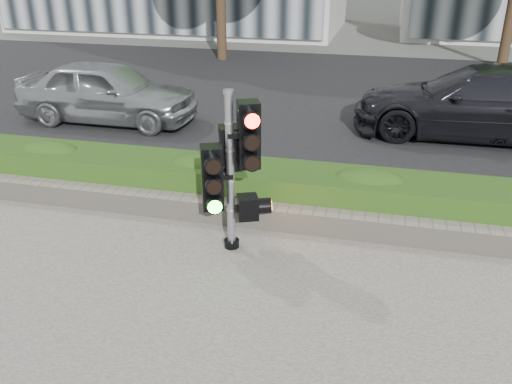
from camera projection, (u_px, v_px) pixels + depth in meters
The scene contains 8 objects.
ground at pixel (230, 299), 6.63m from camera, with size 120.00×120.00×0.00m, color #51514C.
road at pixel (327, 96), 15.46m from camera, with size 60.00×13.00×0.02m, color black.
curb at pixel (280, 191), 9.38m from camera, with size 60.00×0.25×0.12m, color gray.
stone_wall at pixel (264, 215), 8.22m from camera, with size 12.00×0.32×0.34m, color gray.
hedge at pixel (273, 188), 8.73m from camera, with size 12.00×1.00×0.68m, color #447122.
traffic_signal at pixel (232, 164), 7.22m from camera, with size 0.82×0.73×2.26m.
car_silver at pixel (107, 92), 12.91m from camera, with size 1.73×4.29×1.46m, color #A4A7AB.
car_dark at pixel (480, 102), 11.87m from camera, with size 2.20×5.40×1.57m, color black.
Camera 1 is at (1.61, -5.25, 3.95)m, focal length 38.00 mm.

